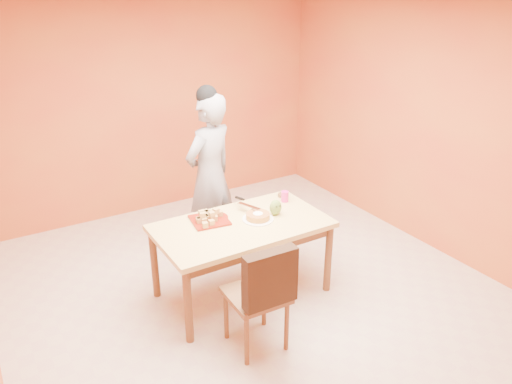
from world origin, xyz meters
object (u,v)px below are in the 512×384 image
sponge_cake (258,216)px  egg_ornament (276,207)px  red_dinner_plate (216,218)px  person (210,176)px  dining_chair (257,293)px  checker_tin (283,195)px  magenta_glass (285,196)px  dining_table (242,233)px  pastry_platter (210,220)px

sponge_cake → egg_ornament: 0.21m
red_dinner_plate → sponge_cake: 0.40m
person → red_dinner_plate: size_ratio=7.64×
dining_chair → sponge_cake: size_ratio=4.45×
sponge_cake → checker_tin: bearing=33.0°
dining_chair → magenta_glass: bearing=48.4°
sponge_cake → egg_ornament: size_ratio=1.46×
dining_table → sponge_cake: size_ratio=7.10×
checker_tin → person: bearing=131.3°
person → magenta_glass: person is taller
red_dinner_plate → magenta_glass: (0.78, -0.02, 0.05)m
dining_chair → checker_tin: (0.95, 1.05, 0.26)m
dining_chair → egg_ornament: (0.65, 0.73, 0.32)m
dining_table → person: person is taller
pastry_platter → sponge_cake: (0.40, -0.21, 0.03)m
pastry_platter → red_dinner_plate: bearing=16.0°
egg_ornament → magenta_glass: 0.33m
checker_tin → dining_chair: bearing=-132.2°
pastry_platter → magenta_glass: size_ratio=3.05×
dining_table → person: bearing=81.5°
dining_chair → egg_ornament: dining_chair is taller
egg_ornament → checker_tin: 0.45m
sponge_cake → magenta_glass: magenta_glass is taller
dining_chair → person: person is taller
sponge_cake → egg_ornament: egg_ornament is taller
dining_chair → pastry_platter: dining_chair is taller
red_dinner_plate → person: bearing=67.4°
dining_chair → checker_tin: size_ratio=9.21×
pastry_platter → magenta_glass: (0.86, 0.01, 0.04)m
pastry_platter → checker_tin: 0.92m
pastry_platter → magenta_glass: bearing=0.5°
dining_table → sponge_cake: sponge_cake is taller
sponge_cake → red_dinner_plate: bearing=144.3°
pastry_platter → checker_tin: (0.91, 0.12, 0.01)m
dining_table → dining_chair: (-0.27, -0.73, -0.15)m
person → red_dinner_plate: bearing=46.5°
red_dinner_plate → checker_tin: checker_tin is taller
red_dinner_plate → egg_ornament: 0.58m
sponge_cake → magenta_glass: (0.46, 0.22, 0.02)m
pastry_platter → red_dinner_plate: 0.08m
pastry_platter → sponge_cake: size_ratio=1.47×
dining_table → magenta_glass: size_ratio=14.77×
magenta_glass → person: bearing=123.9°
red_dinner_plate → checker_tin: 0.84m
person → egg_ornament: (0.23, -0.94, -0.06)m
person → egg_ornament: size_ratio=11.66×
person → checker_tin: bearing=110.4°
magenta_glass → sponge_cake: bearing=-154.3°
checker_tin → red_dinner_plate: bearing=-173.5°
pastry_platter → checker_tin: size_ratio=3.04×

